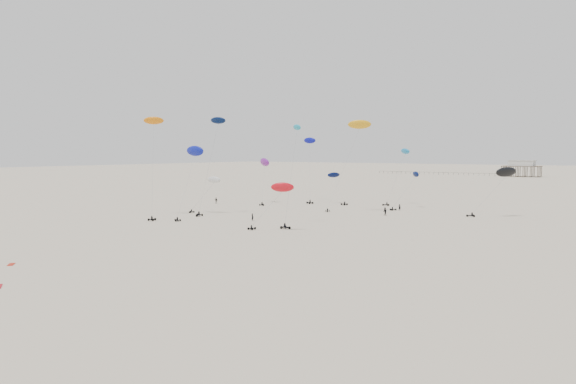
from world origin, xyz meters
The scene contains 21 objects.
ground_plane centered at (0.00, 200.00, 0.00)m, with size 900.00×900.00×0.00m, color beige.
pavilion_main centered at (-10.00, 350.00, 4.22)m, with size 21.00×13.00×9.80m.
pier_fence centered at (-62.00, 350.00, 0.77)m, with size 80.20×0.20×1.50m.
rig_0 centered at (-16.10, 136.77, 5.57)m, with size 8.43×6.62×9.79m.
rig_1 centered at (-30.22, 98.11, 6.33)m, with size 7.89×4.36×9.51m.
rig_2 centered at (-27.06, 95.89, 15.34)m, with size 4.38×8.66×23.40m.
rig_3 centered at (5.94, 136.16, 6.50)m, with size 4.67×12.74×12.80m.
rig_4 centered at (-1.39, 120.22, 20.02)m, with size 10.75×7.19×23.16m.
rig_5 centered at (-35.34, 85.34, 17.23)m, with size 10.12×10.34×23.65m.
rig_7 centered at (-26.56, 138.63, 12.36)m, with size 9.13×11.00×20.17m.
rig_8 centered at (0.24, 88.46, 8.22)m, with size 4.73×9.16×20.66m.
rig_9 centered at (-0.02, 143.68, 10.81)m, with size 6.11×8.68×16.11m.
rig_10 centered at (30.88, 129.19, 9.16)m, with size 10.45×7.34×12.47m.
rig_11 centered at (-34.73, 126.95, 10.55)m, with size 8.87×10.96×14.25m.
rig_12 centered at (1.12, 82.56, 6.87)m, with size 8.79×4.72×9.90m.
rig_13 centered at (-30.81, 93.55, 13.66)m, with size 10.37×14.63×19.47m.
spectator_0 centered at (-11.90, 91.83, 0.00)m, with size 0.69×0.48×1.91m, color black.
spectator_1 centered at (7.44, 117.68, 0.00)m, with size 1.07×0.62×2.19m, color black.
spectator_2 centered at (-45.69, 118.23, 0.00)m, with size 1.18×0.64×2.00m, color black.
spectator_3 centered at (6.06, 129.56, 0.00)m, with size 0.72×0.49×1.97m, color black.
grounded_kite_b centered at (-9.70, 36.65, 0.00)m, with size 1.80×0.70×0.07m, color red.
Camera 1 is at (62.20, -3.61, 15.06)m, focal length 35.00 mm.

